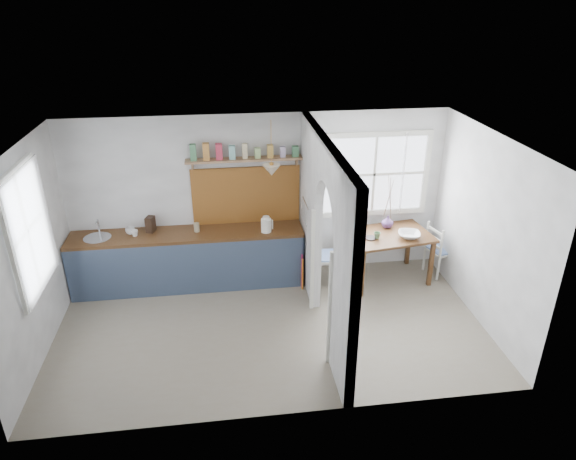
{
  "coord_description": "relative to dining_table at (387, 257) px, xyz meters",
  "views": [
    {
      "loc": [
        -0.54,
        -5.79,
        4.24
      ],
      "look_at": [
        0.29,
        0.46,
        1.25
      ],
      "focal_mm": 32.0,
      "sensor_mm": 36.0,
      "label": 1
    }
  ],
  "objects": [
    {
      "name": "knife_block",
      "position": [
        -3.61,
        0.36,
        0.62
      ],
      "size": [
        0.15,
        0.18,
        0.24
      ],
      "primitive_type": "cube",
      "rotation": [
        0.0,
        0.0,
        -0.31
      ],
      "color": "black",
      "rests_on": "counter"
    },
    {
      "name": "shelf",
      "position": [
        -2.15,
        0.43,
        1.61
      ],
      "size": [
        1.75,
        0.2,
        0.21
      ],
      "color": "tan",
      "rests_on": "walls"
    },
    {
      "name": "nook_window",
      "position": [
        -0.15,
        0.5,
        1.2
      ],
      "size": [
        1.76,
        0.1,
        1.3
      ],
      "primitive_type": null,
      "color": "white",
      "rests_on": "walls"
    },
    {
      "name": "table_cup",
      "position": [
        -0.23,
        -0.12,
        0.45
      ],
      "size": [
        0.12,
        0.12,
        0.1
      ],
      "primitive_type": "imported",
      "rotation": [
        0.0,
        0.0,
        0.18
      ],
      "color": "#53774F",
      "rests_on": "dining_table"
    },
    {
      "name": "sink",
      "position": [
        -4.38,
        0.24,
        0.49
      ],
      "size": [
        0.4,
        0.4,
        0.02
      ],
      "primitive_type": "cylinder",
      "color": "silver",
      "rests_on": "counter"
    },
    {
      "name": "dining_table",
      "position": [
        0.0,
        0.0,
        0.0
      ],
      "size": [
        1.38,
        1.02,
        0.79
      ],
      "primitive_type": null,
      "rotation": [
        0.0,
        0.0,
        0.15
      ],
      "color": "brown",
      "rests_on": "floor"
    },
    {
      "name": "vase",
      "position": [
        0.05,
        0.25,
        0.49
      ],
      "size": [
        0.22,
        0.22,
        0.19
      ],
      "primitive_type": "imported",
      "rotation": [
        0.0,
        0.0,
        0.23
      ],
      "color": "#56366F",
      "rests_on": "dining_table"
    },
    {
      "name": "towel_orange",
      "position": [
        -1.37,
        -0.14,
        -0.15
      ],
      "size": [
        0.02,
        0.03,
        0.55
      ],
      "primitive_type": "cube",
      "color": "#C65F1A",
      "rests_on": "counter"
    },
    {
      "name": "backsplash",
      "position": [
        -2.15,
        0.51,
        0.95
      ],
      "size": [
        1.65,
        0.03,
        0.9
      ],
      "primitive_type": "cube",
      "color": "#985420",
      "rests_on": "walls"
    },
    {
      "name": "floor",
      "position": [
        -1.95,
        -1.06,
        -0.4
      ],
      "size": [
        5.8,
        3.2,
        0.01
      ],
      "primitive_type": "cube",
      "color": "#746956",
      "rests_on": "ground"
    },
    {
      "name": "partition",
      "position": [
        -1.25,
        -1.0,
        1.05
      ],
      "size": [
        0.12,
        3.2,
        2.6
      ],
      "color": "white",
      "rests_on": "floor"
    },
    {
      "name": "towel_magenta",
      "position": [
        -1.37,
        -0.07,
        -0.12
      ],
      "size": [
        0.02,
        0.03,
        0.59
      ],
      "primitive_type": "cube",
      "color": "#A92255",
      "rests_on": "counter"
    },
    {
      "name": "mug_b",
      "position": [
        -3.91,
        0.31,
        0.56
      ],
      "size": [
        0.15,
        0.15,
        0.11
      ],
      "primitive_type": "imported",
      "rotation": [
        0.0,
        0.0,
        -0.07
      ],
      "color": "silver",
      "rests_on": "counter"
    },
    {
      "name": "chair_left",
      "position": [
        -0.93,
        0.05,
        0.07
      ],
      "size": [
        0.45,
        0.45,
        0.92
      ],
      "primitive_type": null,
      "rotation": [
        0.0,
        0.0,
        -1.64
      ],
      "color": "silver",
      "rests_on": "floor"
    },
    {
      "name": "counter",
      "position": [
        -3.08,
        0.26,
        0.06
      ],
      "size": [
        3.5,
        0.6,
        0.9
      ],
      "color": "brown",
      "rests_on": "floor"
    },
    {
      "name": "kitchen_window",
      "position": [
        -4.82,
        -1.06,
        1.25
      ],
      "size": [
        0.1,
        1.16,
        1.5
      ],
      "primitive_type": null,
      "color": "white",
      "rests_on": "walls"
    },
    {
      "name": "mug_a",
      "position": [
        -3.84,
        0.23,
        0.55
      ],
      "size": [
        0.1,
        0.1,
        0.09
      ],
      "primitive_type": "imported",
      "rotation": [
        0.0,
        0.0,
        0.01
      ],
      "color": "white",
      "rests_on": "counter"
    },
    {
      "name": "utensil_rail",
      "position": [
        -1.34,
        -0.16,
        1.05
      ],
      "size": [
        0.02,
        0.5,
        0.02
      ],
      "primitive_type": "cylinder",
      "rotation": [
        1.57,
        0.0,
        0.0
      ],
      "color": "silver",
      "rests_on": "partition"
    },
    {
      "name": "plate",
      "position": [
        -0.32,
        -0.1,
        0.4
      ],
      "size": [
        0.21,
        0.21,
        0.02
      ],
      "primitive_type": "cylinder",
      "rotation": [
        0.0,
        0.0,
        0.16
      ],
      "color": "black",
      "rests_on": "dining_table"
    },
    {
      "name": "bowl",
      "position": [
        0.27,
        -0.15,
        0.44
      ],
      "size": [
        0.4,
        0.4,
        0.08
      ],
      "primitive_type": "imported",
      "rotation": [
        0.0,
        0.0,
        -0.23
      ],
      "color": "silver",
      "rests_on": "dining_table"
    },
    {
      "name": "ceiling",
      "position": [
        -1.95,
        -1.06,
        2.2
      ],
      "size": [
        5.8,
        3.2,
        0.01
      ],
      "primitive_type": "cube",
      "color": "white",
      "rests_on": "walls"
    },
    {
      "name": "pendant_lamp",
      "position": [
        -1.8,
        0.09,
        1.48
      ],
      "size": [
        0.26,
        0.26,
        0.16
      ],
      "primitive_type": "cone",
      "color": "beige",
      "rests_on": "ceiling"
    },
    {
      "name": "walls",
      "position": [
        -1.95,
        -1.06,
        0.9
      ],
      "size": [
        5.81,
        3.21,
        2.6
      ],
      "color": "white",
      "rests_on": "floor"
    },
    {
      "name": "chair_right",
      "position": [
        0.93,
        0.07,
        0.04
      ],
      "size": [
        0.49,
        0.49,
        0.88
      ],
      "primitive_type": null,
      "rotation": [
        0.0,
        0.0,
        1.84
      ],
      "color": "silver",
      "rests_on": "floor"
    },
    {
      "name": "kettle",
      "position": [
        -1.89,
        0.12,
        0.63
      ],
      "size": [
        0.23,
        0.19,
        0.25
      ],
      "primitive_type": null,
      "rotation": [
        0.0,
        0.0,
        -0.14
      ],
      "color": "white",
      "rests_on": "counter"
    },
    {
      "name": "jar",
      "position": [
        -2.93,
        0.27,
        0.57
      ],
      "size": [
        0.1,
        0.1,
        0.14
      ],
      "primitive_type": "cylinder",
      "rotation": [
        0.0,
        0.0,
        0.23
      ],
      "color": "tan",
      "rests_on": "counter"
    }
  ]
}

